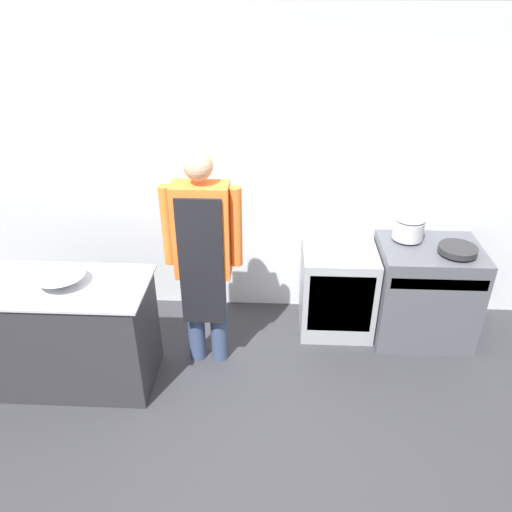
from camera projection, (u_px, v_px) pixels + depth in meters
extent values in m
plane|color=#2D2D33|center=(230.00, 452.00, 3.43)|extent=(14.00, 14.00, 0.00)
cube|color=silver|center=(246.00, 174.00, 4.35)|extent=(8.00, 0.05, 2.70)
cube|color=#2D2D33|center=(67.00, 335.00, 3.85)|extent=(1.30, 0.62, 0.88)
cube|color=#B2B5BC|center=(55.00, 286.00, 3.63)|extent=(1.35, 0.65, 0.02)
cube|color=#4C4F56|center=(423.00, 291.00, 4.38)|extent=(0.83, 0.67, 0.89)
cube|color=#B2B5BC|center=(439.00, 284.00, 3.96)|extent=(0.77, 0.03, 0.10)
cube|color=#B2B5BC|center=(423.00, 229.00, 4.43)|extent=(0.83, 0.03, 0.02)
cube|color=#93999E|center=(337.00, 289.00, 4.49)|extent=(0.64, 0.60, 0.79)
cube|color=silver|center=(341.00, 304.00, 4.21)|extent=(0.54, 0.02, 0.56)
cylinder|color=#38476B|center=(196.00, 316.00, 4.10)|extent=(0.14, 0.14, 0.83)
cylinder|color=#38476B|center=(219.00, 317.00, 4.09)|extent=(0.14, 0.14, 0.83)
cube|color=orange|center=(202.00, 231.00, 3.70)|extent=(0.42, 0.22, 0.74)
cube|color=black|center=(201.00, 265.00, 3.71)|extent=(0.34, 0.02, 1.05)
cylinder|color=orange|center=(167.00, 226.00, 3.70)|extent=(0.09, 0.09, 0.63)
cylinder|color=orange|center=(236.00, 227.00, 3.68)|extent=(0.09, 0.09, 0.63)
sphere|color=tan|center=(198.00, 166.00, 3.46)|extent=(0.21, 0.21, 0.21)
cone|color=#B2B5BC|center=(60.00, 280.00, 3.61)|extent=(0.37, 0.37, 0.08)
cylinder|color=#B2B5BC|center=(408.00, 229.00, 4.22)|extent=(0.26, 0.26, 0.16)
ellipsoid|color=#B2B5BC|center=(410.00, 218.00, 4.17)|extent=(0.25, 0.25, 0.05)
cylinder|color=#262628|center=(458.00, 249.00, 4.03)|extent=(0.31, 0.31, 0.05)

